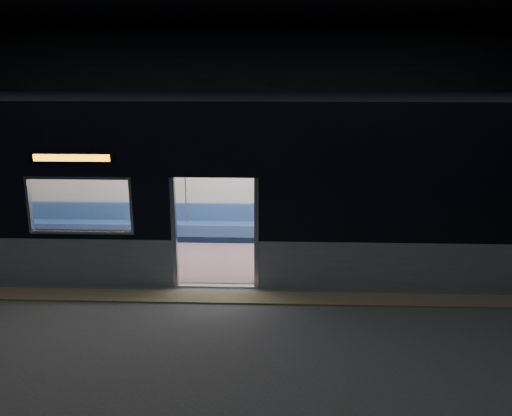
{
  "coord_description": "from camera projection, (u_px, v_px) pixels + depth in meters",
  "views": [
    {
      "loc": [
        1.08,
        -8.13,
        3.99
      ],
      "look_at": [
        0.68,
        2.3,
        1.16
      ],
      "focal_mm": 38.0,
      "sensor_mm": 36.0,
      "label": 1
    }
  ],
  "objects": [
    {
      "name": "station_floor",
      "position": [
        209.0,
        312.0,
        8.93
      ],
      "size": [
        24.0,
        14.0,
        0.01
      ],
      "primitive_type": "cube",
      "color": "#47494C",
      "rests_on": "ground"
    },
    {
      "name": "station_envelope",
      "position": [
        204.0,
        85.0,
        7.97
      ],
      "size": [
        24.0,
        14.0,
        5.0
      ],
      "color": "black",
      "rests_on": "station_floor"
    },
    {
      "name": "tactile_strip",
      "position": [
        213.0,
        297.0,
        9.45
      ],
      "size": [
        22.8,
        0.5,
        0.03
      ],
      "primitive_type": "cube",
      "color": "#8C7F59",
      "rests_on": "station_floor"
    },
    {
      "name": "metro_car",
      "position": [
        222.0,
        172.0,
        10.9
      ],
      "size": [
        18.0,
        3.04,
        3.35
      ],
      "color": "#8F9CAB",
      "rests_on": "station_floor"
    },
    {
      "name": "passenger",
      "position": [
        422.0,
        212.0,
        11.99
      ],
      "size": [
        0.38,
        0.65,
        1.32
      ],
      "rotation": [
        0.0,
        0.0,
        -0.0
      ],
      "color": "black",
      "rests_on": "metro_car"
    },
    {
      "name": "handbag",
      "position": [
        425.0,
        219.0,
        11.81
      ],
      "size": [
        0.3,
        0.28,
        0.12
      ],
      "primitive_type": "cube",
      "rotation": [
        0.0,
        0.0,
        -0.34
      ],
      "color": "black",
      "rests_on": "passenger"
    },
    {
      "name": "transit_map",
      "position": [
        390.0,
        178.0,
        12.13
      ],
      "size": [
        0.99,
        0.03,
        0.65
      ],
      "primitive_type": "cube",
      "color": "white",
      "rests_on": "metro_car"
    }
  ]
}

